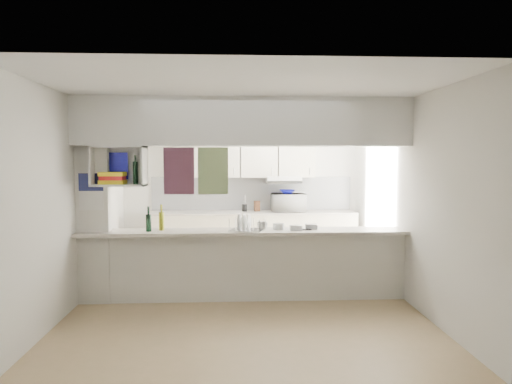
{
  "coord_description": "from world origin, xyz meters",
  "views": [
    {
      "loc": [
        -0.13,
        -5.84,
        1.82
      ],
      "look_at": [
        0.18,
        0.5,
        1.38
      ],
      "focal_mm": 32.0,
      "sensor_mm": 36.0,
      "label": 1
    }
  ],
  "objects": [
    {
      "name": "floor",
      "position": [
        0.0,
        0.0,
        0.0
      ],
      "size": [
        4.8,
        4.8,
        0.0
      ],
      "primitive_type": "plane",
      "color": "tan",
      "rests_on": "ground"
    },
    {
      "name": "ceiling",
      "position": [
        0.0,
        0.0,
        2.6
      ],
      "size": [
        4.8,
        4.8,
        0.0
      ],
      "primitive_type": "plane",
      "color": "white",
      "rests_on": "wall_back"
    },
    {
      "name": "wall_back",
      "position": [
        0.0,
        2.4,
        1.3
      ],
      "size": [
        4.2,
        0.0,
        4.2
      ],
      "primitive_type": "plane",
      "rotation": [
        1.57,
        0.0,
        0.0
      ],
      "color": "silver",
      "rests_on": "floor"
    },
    {
      "name": "wall_left",
      "position": [
        -2.1,
        0.0,
        1.3
      ],
      "size": [
        0.0,
        4.8,
        4.8
      ],
      "primitive_type": "plane",
      "rotation": [
        1.57,
        0.0,
        1.57
      ],
      "color": "silver",
      "rests_on": "floor"
    },
    {
      "name": "wall_right",
      "position": [
        2.1,
        0.0,
        1.3
      ],
      "size": [
        0.0,
        4.8,
        4.8
      ],
      "primitive_type": "plane",
      "rotation": [
        1.57,
        0.0,
        -1.57
      ],
      "color": "silver",
      "rests_on": "floor"
    },
    {
      "name": "servery_partition",
      "position": [
        -0.17,
        0.0,
        1.66
      ],
      "size": [
        4.2,
        0.5,
        2.6
      ],
      "color": "silver",
      "rests_on": "floor"
    },
    {
      "name": "cubby_shelf",
      "position": [
        -1.57,
        -0.06,
        1.71
      ],
      "size": [
        0.65,
        0.35,
        0.5
      ],
      "color": "white",
      "rests_on": "bulkhead"
    },
    {
      "name": "kitchen_run",
      "position": [
        0.16,
        2.14,
        0.83
      ],
      "size": [
        3.6,
        0.63,
        2.24
      ],
      "color": "beige",
      "rests_on": "floor"
    },
    {
      "name": "microwave",
      "position": [
        0.83,
        2.05,
        1.08
      ],
      "size": [
        0.59,
        0.42,
        0.32
      ],
      "primitive_type": "imported",
      "rotation": [
        0.0,
        0.0,
        3.19
      ],
      "color": "white",
      "rests_on": "bench_top"
    },
    {
      "name": "bowl",
      "position": [
        0.81,
        2.09,
        1.27
      ],
      "size": [
        0.27,
        0.27,
        0.07
      ],
      "primitive_type": "imported",
      "color": "#0C0D84",
      "rests_on": "microwave"
    },
    {
      "name": "dish_rack",
      "position": [
        0.04,
        -0.04,
        1.01
      ],
      "size": [
        0.49,
        0.42,
        0.22
      ],
      "rotation": [
        0.0,
        0.0,
        -0.3
      ],
      "color": "silver",
      "rests_on": "breakfast_bar"
    },
    {
      "name": "cup",
      "position": [
        0.24,
        -0.04,
        0.99
      ],
      "size": [
        0.13,
        0.13,
        0.1
      ],
      "primitive_type": "imported",
      "rotation": [
        0.0,
        0.0,
        0.04
      ],
      "color": "white",
      "rests_on": "dish_rack"
    },
    {
      "name": "wine_bottles",
      "position": [
        -1.13,
        -0.01,
        1.04
      ],
      "size": [
        0.22,
        0.15,
        0.33
      ],
      "color": "black",
      "rests_on": "breakfast_bar"
    },
    {
      "name": "plastic_tubs",
      "position": [
        0.64,
        0.03,
        0.95
      ],
      "size": [
        0.58,
        0.23,
        0.08
      ],
      "color": "silver",
      "rests_on": "breakfast_bar"
    },
    {
      "name": "utensil_jar",
      "position": [
        0.06,
        2.15,
        0.98
      ],
      "size": [
        0.09,
        0.09,
        0.13
      ],
      "primitive_type": "cylinder",
      "color": "black",
      "rests_on": "bench_top"
    },
    {
      "name": "knife_block",
      "position": [
        0.28,
        2.18,
        1.01
      ],
      "size": [
        0.11,
        0.1,
        0.18
      ],
      "primitive_type": "cube",
      "rotation": [
        0.0,
        0.0,
        0.42
      ],
      "color": "#53301C",
      "rests_on": "bench_top"
    }
  ]
}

